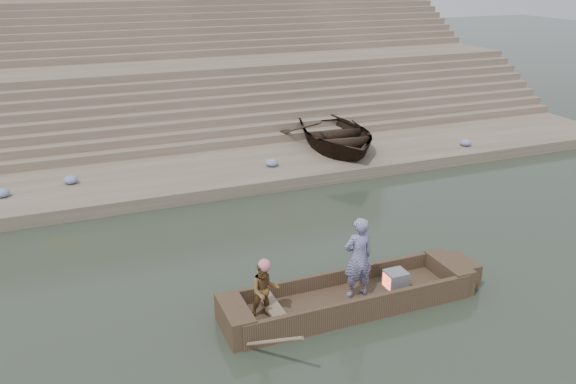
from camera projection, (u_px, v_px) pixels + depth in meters
ground at (335, 284)px, 13.64m from camera, size 120.00×120.00×0.00m
lower_landing at (233, 171)px, 20.48m from camera, size 32.00×4.00×0.40m
mid_landing at (183, 95)px, 26.54m from camera, size 32.00×3.00×2.80m
upper_landing at (153, 49)px, 32.16m from camera, size 32.00×3.00×5.20m
ghat_steps at (174, 80)px, 27.86m from camera, size 32.00×11.00×5.20m
main_rowboat at (349, 302)px, 12.71m from camera, size 5.00×1.30×0.22m
rowboat_trim at (358, 293)px, 12.70m from camera, size 6.04×2.63×1.92m
standing_man at (358, 257)px, 12.45m from camera, size 0.66×0.43×1.81m
rowing_man at (265, 290)px, 11.74m from camera, size 0.66×0.54×1.25m
television at (395, 280)px, 12.99m from camera, size 0.46×0.42×0.40m
beached_rowboat at (336, 134)px, 22.19m from camera, size 4.20×5.50×1.06m
cloth_bundles at (160, 175)px, 19.06m from camera, size 20.03×1.70×0.26m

